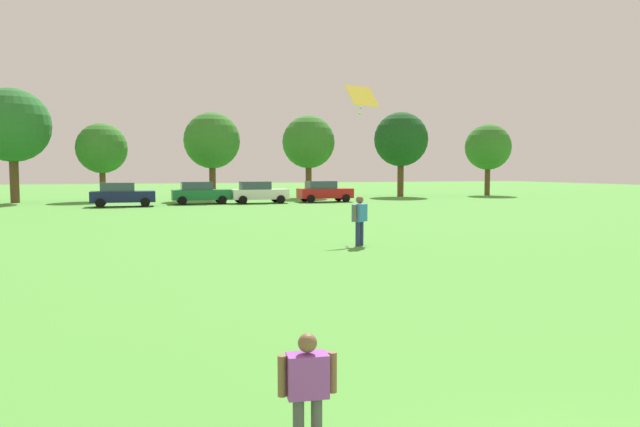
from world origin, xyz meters
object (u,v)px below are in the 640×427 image
parked_car_red_3 (324,191)px  tree_far_left (12,126)px  tree_center_left (212,141)px  tree_center_right (309,142)px  kite (362,97)px  tree_left (102,149)px  tree_far_right (488,147)px  adult_bystander (360,216)px  child_kite_flyer (308,384)px  parked_car_green_1 (200,193)px  parked_car_navy_0 (122,194)px  parked_car_white_2 (258,192)px  tree_right (401,140)px

parked_car_red_3 → tree_far_left: tree_far_left is taller
tree_far_left → tree_center_left: size_ratio=1.18×
parked_car_red_3 → tree_center_right: bearing=82.6°
kite → tree_left: tree_left is taller
tree_far_left → tree_far_right: tree_far_left is taller
adult_bystander → tree_center_right: size_ratio=0.22×
child_kite_flyer → parked_car_green_1: (3.02, 38.57, 0.19)m
parked_car_navy_0 → parked_car_white_2: bearing=6.0°
adult_bystander → parked_car_navy_0: 25.52m
parked_car_white_2 → tree_right: (15.52, 7.11, 4.64)m
parked_car_navy_0 → kite: bearing=-65.2°
parked_car_white_2 → tree_center_left: size_ratio=0.57×
tree_center_right → tree_left: bearing=-178.2°
tree_center_right → parked_car_navy_0: bearing=-151.9°
parked_car_red_3 → tree_center_left: (-8.06, 6.32, 4.20)m
adult_bystander → parked_car_white_2: adult_bystander is taller
parked_car_red_3 → tree_far_right: bearing=18.5°
adult_bystander → parked_car_green_1: bearing=56.6°
parked_car_navy_0 → tree_center_left: size_ratio=0.57×
parked_car_navy_0 → tree_right: (25.45, 8.15, 4.64)m
parked_car_navy_0 → tree_far_right: size_ratio=0.60×
kite → tree_center_right: bearing=77.3°
tree_right → parked_car_navy_0: bearing=-162.3°
tree_left → parked_car_navy_0: bearing=-78.3°
tree_far_left → tree_center_left: (15.28, 0.21, -0.92)m
parked_car_white_2 → adult_bystander: bearing=-93.9°
parked_car_navy_0 → tree_far_left: 11.99m
kite → parked_car_red_3: size_ratio=0.34×
kite → tree_right: size_ratio=0.18×
parked_car_navy_0 → tree_center_left: bearing=45.9°
parked_car_red_3 → tree_left: tree_left is taller
adult_bystander → parked_car_green_1: adult_bystander is taller
tree_center_left → tree_right: size_ratio=0.92×
tree_far_right → parked_car_red_3: bearing=-161.5°
parked_car_navy_0 → tree_left: (-1.68, 8.14, 3.47)m
tree_left → tree_far_right: (36.69, -0.39, 0.54)m
parked_car_white_2 → child_kite_flyer: bearing=-101.0°
child_kite_flyer → adult_bystander: (5.70, 12.97, 0.34)m
parked_car_white_2 → tree_far_right: 26.27m
parked_car_navy_0 → child_kite_flyer: bearing=-86.1°
tree_far_left → tree_center_left: bearing=0.8°
child_kite_flyer → parked_car_red_3: bearing=77.9°
tree_far_left → tree_left: 6.63m
adult_bystander → parked_car_green_1: 25.73m
kite → tree_left: 31.13m
kite → tree_far_right: 38.24m
tree_center_left → tree_center_right: bearing=7.8°
parked_car_red_3 → tree_far_left: 24.67m
adult_bystander → tree_far_left: tree_far_left is taller
parked_car_white_2 → tree_center_right: size_ratio=0.57×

